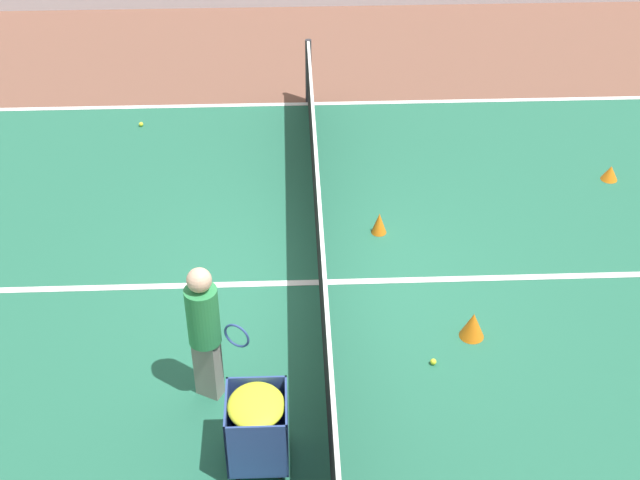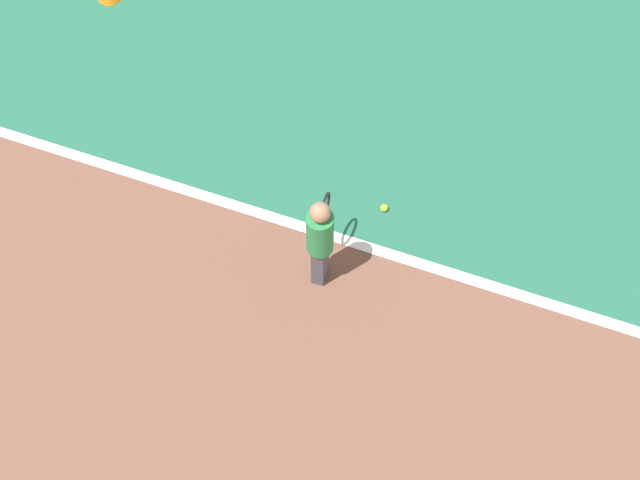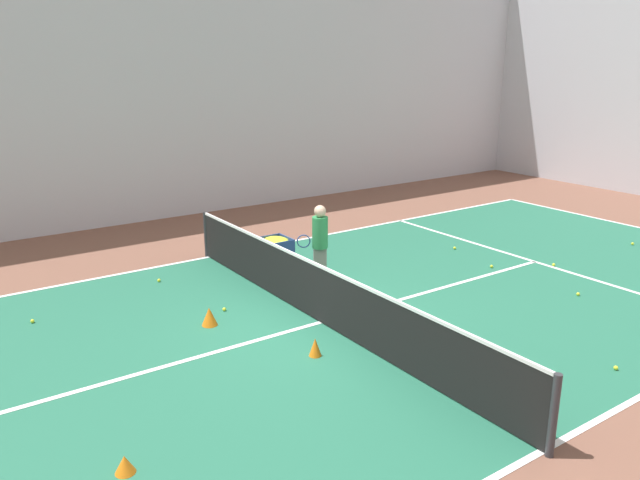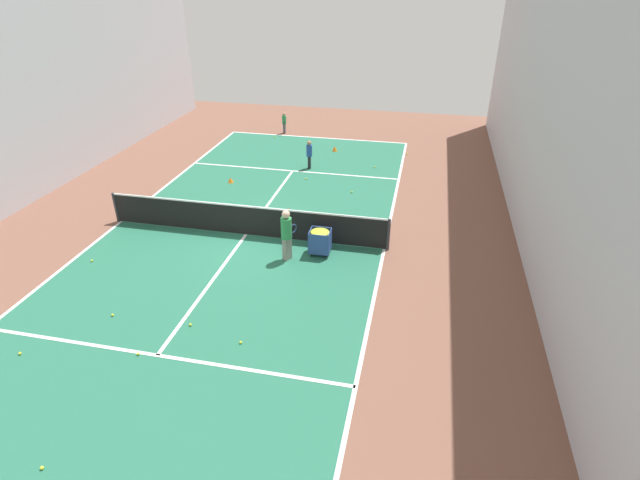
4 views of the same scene
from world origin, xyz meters
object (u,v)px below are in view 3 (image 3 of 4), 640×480
at_px(tennis_net, 321,293).
at_px(coach_at_net, 320,238).
at_px(ball_cart, 276,248).
at_px(training_cone_1, 315,347).

distance_m(tennis_net, coach_at_net, 2.18).
bearing_deg(coach_at_net, ball_cart, -31.72).
relative_size(tennis_net, coach_at_net, 5.82).
distance_m(coach_at_net, ball_cart, 1.10).
distance_m(coach_at_net, training_cone_1, 3.52).
bearing_deg(ball_cart, coach_at_net, 29.79).
bearing_deg(tennis_net, ball_cart, 165.49).
distance_m(tennis_net, ball_cart, 2.76).
relative_size(tennis_net, training_cone_1, 32.19).
bearing_deg(training_cone_1, coach_at_net, 144.02).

